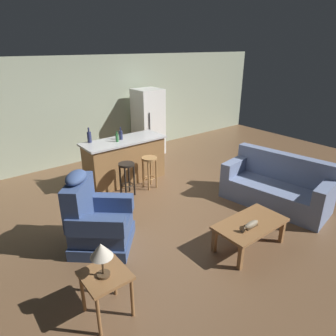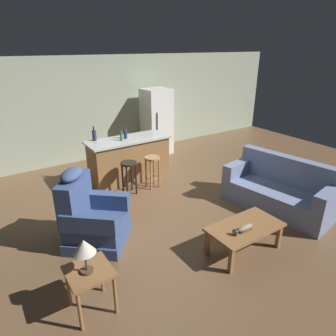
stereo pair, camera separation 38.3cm
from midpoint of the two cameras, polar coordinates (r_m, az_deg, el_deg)
ground_plane at (r=5.80m, az=0.80°, el=-6.71°), size 12.00×12.00×0.00m
back_wall at (r=7.99m, az=-12.19°, el=10.95°), size 12.00×0.05×2.60m
coffee_table at (r=4.58m, az=16.80°, el=-11.15°), size 1.10×0.60×0.42m
fish_figurine at (r=4.41m, az=16.65°, el=-11.08°), size 0.34×0.10×0.10m
couch at (r=5.94m, az=22.20°, el=-4.10°), size 1.15×2.01×0.94m
recliner_near_lamp at (r=4.64m, az=-12.11°, el=-9.30°), size 1.19×1.19×1.20m
end_table at (r=3.56m, az=-11.57°, el=-19.79°), size 0.48×0.48×0.56m
table_lamp at (r=3.29m, az=-12.39°, el=-14.77°), size 0.24×0.24×0.41m
kitchen_island at (r=6.65m, az=-5.78°, el=1.66°), size 1.80×0.70×0.95m
bar_stool_left at (r=6.00m, az=-5.65°, el=-0.79°), size 0.32×0.32×0.68m
bar_stool_right at (r=6.25m, az=-1.26°, el=0.31°), size 0.32×0.32×0.68m
refrigerator at (r=8.23m, az=-0.84°, el=8.78°), size 0.70×0.69×1.76m
bottle_tall_green at (r=6.45m, az=-12.23°, el=6.11°), size 0.09×0.09×0.31m
bottle_short_amber at (r=6.37m, az=-7.19°, el=5.95°), size 0.06×0.06×0.23m
bottle_wine_dark at (r=6.50m, az=-6.44°, el=6.46°), size 0.08×0.08×0.27m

